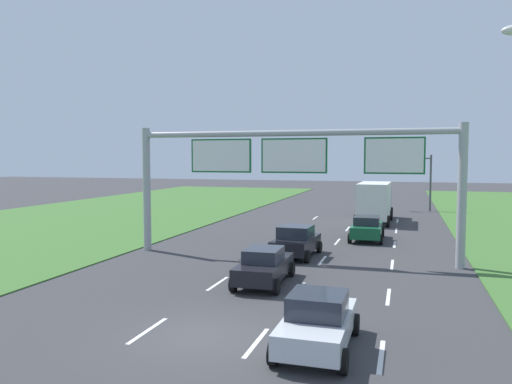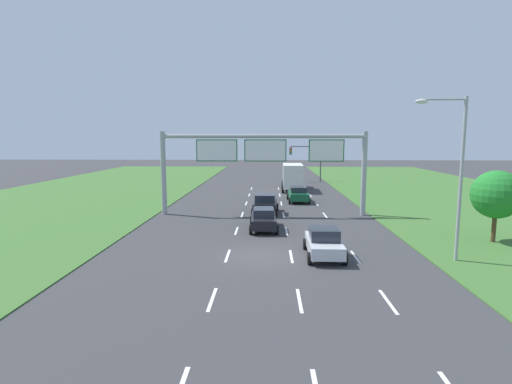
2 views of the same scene
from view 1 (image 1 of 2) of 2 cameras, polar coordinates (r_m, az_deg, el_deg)
The scene contains 11 objects.
ground_plane at distance 15.58m, azimuth -6.39°, elevation -16.08°, with size 200.00×200.00×0.00m, color #38383A.
lane_dashes_inner_left at distance 21.52m, azimuth -4.41°, elevation -10.38°, with size 0.14×50.40×0.01m.
lane_dashes_inner_right at distance 20.57m, azimuth 4.91°, elevation -11.06°, with size 0.14×50.40×0.01m.
lane_dashes_slip at distance 20.18m, azimuth 14.89°, elevation -11.48°, with size 0.14×50.40×0.01m.
car_near_red at distance 32.99m, azimuth 12.55°, elevation -4.03°, with size 2.15×4.16×1.58m.
car_lead_silver at distance 14.42m, azimuth 7.07°, elevation -14.47°, with size 2.02×3.97×1.59m.
car_mid_lane at distance 27.05m, azimuth 4.58°, elevation -5.63°, with size 2.33×4.09×1.67m.
car_far_ahead at distance 21.27m, azimuth 0.93°, elevation -8.42°, with size 2.07×4.28×1.53m.
box_truck at distance 42.49m, azimuth 13.46°, elevation -0.97°, with size 2.83×7.84×3.28m.
sign_gantry at distance 26.13m, azimuth 4.12°, elevation 3.12°, with size 17.24×0.44×7.00m.
traffic_light_mast at distance 52.23m, azimuth 17.22°, elevation 2.18°, with size 4.76×0.49×5.60m.
Camera 1 is at (5.76, -13.46, 5.33)m, focal length 35.00 mm.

